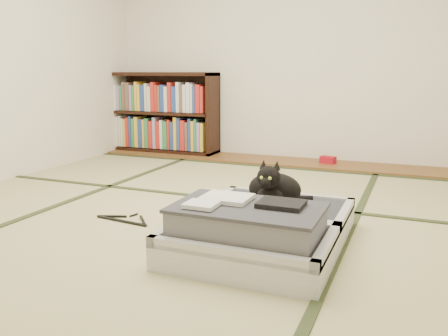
% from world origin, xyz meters
% --- Properties ---
extents(floor, '(4.50, 4.50, 0.00)m').
position_xyz_m(floor, '(0.00, 0.00, 0.00)').
color(floor, tan).
rests_on(floor, ground).
extents(wood_strip, '(4.00, 0.50, 0.02)m').
position_xyz_m(wood_strip, '(0.00, 2.00, 0.01)').
color(wood_strip, brown).
rests_on(wood_strip, ground).
extents(red_item, '(0.17, 0.13, 0.07)m').
position_xyz_m(red_item, '(0.50, 2.03, 0.06)').
color(red_item, '#A90D1D').
rests_on(red_item, wood_strip).
extents(tatami_borders, '(4.00, 4.50, 0.01)m').
position_xyz_m(tatami_borders, '(0.00, 0.49, 0.00)').
color(tatami_borders, '#2D381E').
rests_on(tatami_borders, ground).
extents(bookcase, '(1.41, 0.32, 0.92)m').
position_xyz_m(bookcase, '(-1.48, 2.07, 0.45)').
color(bookcase, black).
rests_on(bookcase, wood_strip).
extents(suitcase, '(0.82, 1.09, 0.32)m').
position_xyz_m(suitcase, '(0.60, -0.45, 0.11)').
color(suitcase, silver).
rests_on(suitcase, floor).
extents(cat, '(0.36, 0.37, 0.29)m').
position_xyz_m(cat, '(0.58, -0.17, 0.27)').
color(cat, black).
rests_on(cat, suitcase).
extents(cable_coil, '(0.11, 0.11, 0.03)m').
position_xyz_m(cable_coil, '(0.76, -0.14, 0.17)').
color(cable_coil, white).
rests_on(cable_coil, suitcase).
extents(hanger, '(0.41, 0.20, 0.01)m').
position_xyz_m(hanger, '(-0.36, -0.32, 0.01)').
color(hanger, black).
rests_on(hanger, floor).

